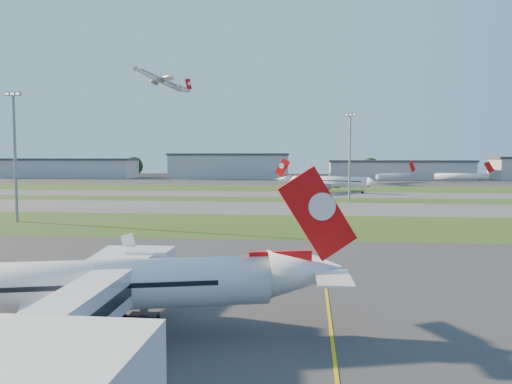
# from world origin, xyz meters

# --- Properties ---
(ground) EXTENTS (700.00, 700.00, 0.00)m
(ground) POSITION_xyz_m (0.00, 0.00, 0.00)
(ground) COLOR black
(ground) RESTS_ON ground
(apron_near) EXTENTS (300.00, 70.00, 0.01)m
(apron_near) POSITION_xyz_m (0.00, 0.00, 0.01)
(apron_near) COLOR #333335
(apron_near) RESTS_ON ground
(grass_strip_a) EXTENTS (300.00, 34.00, 0.01)m
(grass_strip_a) POSITION_xyz_m (0.00, 52.00, 0.01)
(grass_strip_a) COLOR #2A4717
(grass_strip_a) RESTS_ON ground
(taxiway_a) EXTENTS (300.00, 32.00, 0.01)m
(taxiway_a) POSITION_xyz_m (0.00, 85.00, 0.01)
(taxiway_a) COLOR #515154
(taxiway_a) RESTS_ON ground
(grass_strip_b) EXTENTS (300.00, 18.00, 0.01)m
(grass_strip_b) POSITION_xyz_m (0.00, 110.00, 0.01)
(grass_strip_b) COLOR #2A4717
(grass_strip_b) RESTS_ON ground
(taxiway_b) EXTENTS (300.00, 26.00, 0.01)m
(taxiway_b) POSITION_xyz_m (0.00, 132.00, 0.01)
(taxiway_b) COLOR #515154
(taxiway_b) RESTS_ON ground
(grass_strip_c) EXTENTS (300.00, 40.00, 0.01)m
(grass_strip_c) POSITION_xyz_m (0.00, 165.00, 0.01)
(grass_strip_c) COLOR #2A4717
(grass_strip_c) RESTS_ON ground
(apron_far) EXTENTS (400.00, 80.00, 0.01)m
(apron_far) POSITION_xyz_m (0.00, 225.00, 0.01)
(apron_far) COLOR #333335
(apron_far) RESTS_ON ground
(yellow_line) EXTENTS (0.25, 60.00, 0.02)m
(yellow_line) POSITION_xyz_m (5.00, 0.00, 0.00)
(yellow_line) COLOR gold
(yellow_line) RESTS_ON ground
(jet_bridge) EXTENTS (4.20, 26.90, 6.20)m
(jet_bridge) POSITION_xyz_m (-9.81, -15.24, 4.01)
(jet_bridge) COLOR silver
(jet_bridge) RESTS_ON ground
(airliner_parked) EXTENTS (34.38, 28.83, 10.93)m
(airliner_parked) POSITION_xyz_m (-13.02, -8.85, 3.84)
(airliner_parked) COLOR white
(airliner_parked) RESTS_ON ground
(airliner_taxiing) EXTENTS (34.56, 29.30, 11.34)m
(airliner_taxiing) POSITION_xyz_m (9.83, 142.65, 3.98)
(airliner_taxiing) COLOR white
(airliner_taxiing) RESTS_ON ground
(airliner_departing) EXTENTS (27.87, 24.29, 10.42)m
(airliner_departing) POSITION_xyz_m (-79.74, 229.75, 55.89)
(airliner_departing) COLOR white
(mini_jet_near) EXTENTS (22.83, 19.95, 9.48)m
(mini_jet_near) POSITION_xyz_m (46.90, 218.95, 3.28)
(mini_jet_near) COLOR white
(mini_jet_near) RESTS_ON ground
(mini_jet_far) EXTENTS (28.61, 6.02, 9.48)m
(mini_jet_far) POSITION_xyz_m (80.25, 222.02, 3.28)
(mini_jet_far) COLOR white
(mini_jet_far) RESTS_ON ground
(light_mast_west) EXTENTS (3.20, 0.70, 25.80)m
(light_mast_west) POSITION_xyz_m (-55.00, 52.00, 14.81)
(light_mast_west) COLOR gray
(light_mast_west) RESTS_ON ground
(light_mast_centre) EXTENTS (3.20, 0.70, 25.80)m
(light_mast_centre) POSITION_xyz_m (15.00, 108.00, 14.81)
(light_mast_centre) COLOR gray
(light_mast_centre) RESTS_ON ground
(hangar_far_west) EXTENTS (91.80, 23.00, 12.20)m
(hangar_far_west) POSITION_xyz_m (-150.00, 255.00, 6.14)
(hangar_far_west) COLOR #97989E
(hangar_far_west) RESTS_ON ground
(hangar_west) EXTENTS (71.40, 23.00, 15.20)m
(hangar_west) POSITION_xyz_m (-45.00, 255.00, 7.64)
(hangar_west) COLOR #97989E
(hangar_west) RESTS_ON ground
(hangar_east) EXTENTS (81.60, 23.00, 11.20)m
(hangar_east) POSITION_xyz_m (55.00, 255.00, 5.64)
(hangar_east) COLOR #97989E
(hangar_east) RESTS_ON ground
(tree_far_west) EXTENTS (11.00, 11.00, 12.00)m
(tree_far_west) POSITION_xyz_m (-190.00, 268.00, 6.49)
(tree_far_west) COLOR black
(tree_far_west) RESTS_ON ground
(tree_west) EXTENTS (12.10, 12.10, 13.20)m
(tree_west) POSITION_xyz_m (-110.00, 270.00, 7.14)
(tree_west) COLOR black
(tree_west) RESTS_ON ground
(tree_mid_west) EXTENTS (9.90, 9.90, 10.80)m
(tree_mid_west) POSITION_xyz_m (-20.00, 266.00, 5.84)
(tree_mid_west) COLOR black
(tree_mid_west) RESTS_ON ground
(tree_mid_east) EXTENTS (11.55, 11.55, 12.60)m
(tree_mid_east) POSITION_xyz_m (40.00, 269.00, 6.81)
(tree_mid_east) COLOR black
(tree_mid_east) RESTS_ON ground
(tree_east) EXTENTS (10.45, 10.45, 11.40)m
(tree_east) POSITION_xyz_m (115.00, 267.00, 6.16)
(tree_east) COLOR black
(tree_east) RESTS_ON ground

